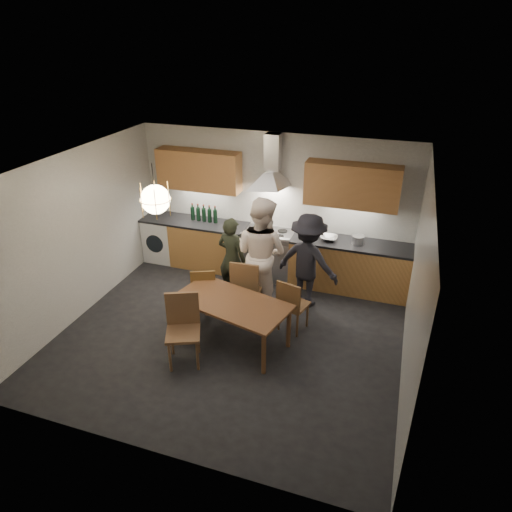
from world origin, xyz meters
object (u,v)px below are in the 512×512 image
(person_left, at_px, (232,258))
(chair_back_left, at_px, (204,288))
(stock_pot, at_px, (358,240))
(wine_bottles, at_px, (204,213))
(chair_front, at_px, (183,324))
(dining_table, at_px, (232,306))
(person_mid, at_px, (261,253))
(person_right, at_px, (308,261))
(mixing_bowl, at_px, (329,238))

(person_left, bearing_deg, chair_back_left, 86.60)
(stock_pot, xyz_separation_m, wine_bottles, (-2.87, 0.08, 0.09))
(chair_back_left, height_order, person_left, person_left)
(chair_front, relative_size, stock_pot, 5.10)
(dining_table, height_order, stock_pot, stock_pot)
(dining_table, distance_m, stock_pot, 2.57)
(dining_table, bearing_deg, person_mid, 100.09)
(chair_back_left, xyz_separation_m, chair_front, (0.18, -1.07, 0.09))
(chair_front, distance_m, person_mid, 1.81)
(chair_back_left, height_order, person_right, person_right)
(chair_front, bearing_deg, wine_bottles, 84.58)
(chair_front, relative_size, person_right, 0.62)
(stock_pot, height_order, wine_bottles, wine_bottles)
(person_mid, bearing_deg, wine_bottles, -16.16)
(chair_front, distance_m, stock_pot, 3.31)
(dining_table, relative_size, chair_front, 1.80)
(wine_bottles, bearing_deg, stock_pot, -1.67)
(person_right, height_order, wine_bottles, person_right)
(person_mid, height_order, stock_pot, person_mid)
(chair_front, relative_size, person_left, 0.70)
(person_left, relative_size, person_right, 0.89)
(stock_pot, bearing_deg, mixing_bowl, -179.38)
(person_mid, bearing_deg, mixing_bowl, -115.42)
(wine_bottles, bearing_deg, dining_table, -57.28)
(person_left, bearing_deg, mixing_bowl, -136.60)
(chair_front, bearing_deg, person_mid, 47.31)
(chair_back_left, xyz_separation_m, mixing_bowl, (1.68, 1.54, 0.45))
(chair_back_left, height_order, chair_front, chair_front)
(stock_pot, bearing_deg, person_right, -134.21)
(chair_back_left, bearing_deg, stock_pot, -167.89)
(chair_front, height_order, mixing_bowl, chair_front)
(dining_table, relative_size, person_mid, 0.96)
(chair_front, height_order, person_mid, person_mid)
(chair_back_left, bearing_deg, mixing_bowl, -160.83)
(wine_bottles, bearing_deg, person_mid, -35.15)
(person_right, bearing_deg, person_mid, 31.08)
(mixing_bowl, relative_size, wine_bottles, 0.54)
(dining_table, xyz_separation_m, person_left, (-0.47, 1.22, 0.10))
(chair_front, xyz_separation_m, stock_pot, (1.99, 2.61, 0.39))
(dining_table, bearing_deg, wine_bottles, 137.04)
(dining_table, xyz_separation_m, chair_back_left, (-0.68, 0.52, -0.13))
(person_mid, relative_size, stock_pot, 9.57)
(dining_table, bearing_deg, mixing_bowl, 78.32)
(chair_front, height_order, wine_bottles, wine_bottles)
(chair_back_left, relative_size, mixing_bowl, 2.90)
(chair_back_left, height_order, mixing_bowl, mixing_bowl)
(dining_table, height_order, wine_bottles, wine_bottles)
(chair_back_left, relative_size, person_left, 0.59)
(chair_front, distance_m, person_right, 2.31)
(person_right, distance_m, wine_bottles, 2.33)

